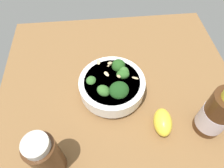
# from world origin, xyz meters

# --- Properties ---
(ground_plane) EXTENTS (0.67, 0.67, 0.04)m
(ground_plane) POSITION_xyz_m (0.00, 0.00, -0.02)
(ground_plane) COLOR brown
(bowl_of_broccoli) EXTENTS (0.17, 0.17, 0.09)m
(bowl_of_broccoli) POSITION_xyz_m (0.02, -0.01, 0.04)
(bowl_of_broccoli) COLOR white
(bowl_of_broccoli) RESTS_ON ground_plane
(lemon_wedge) EXTENTS (0.05, 0.07, 0.05)m
(lemon_wedge) POSITION_xyz_m (-0.09, 0.11, 0.02)
(lemon_wedge) COLOR yellow
(lemon_wedge) RESTS_ON ground_plane
(bottle_tall) EXTENTS (0.07, 0.07, 0.15)m
(bottle_tall) POSITION_xyz_m (-0.20, 0.12, 0.06)
(bottle_tall) COLOR #472814
(bottle_tall) RESTS_ON ground_plane
(bottle_short) EXTENTS (0.06, 0.06, 0.14)m
(bottle_short) POSITION_xyz_m (0.17, 0.17, 0.07)
(bottle_short) COLOR #472814
(bottle_short) RESTS_ON ground_plane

